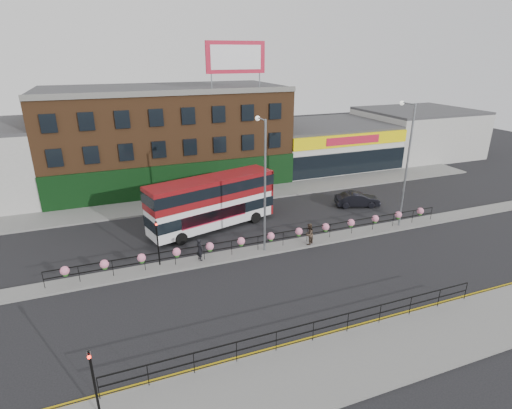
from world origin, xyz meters
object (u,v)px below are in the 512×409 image
object	(u,v)px
pedestrian_b	(309,234)
lamp_column_west	(264,175)
double_decker_bus	(212,198)
pedestrian_a	(200,250)
lamp_column_east	(406,155)
car	(357,199)

from	to	relation	value
pedestrian_b	lamp_column_west	distance (m)	5.94
double_decker_bus	lamp_column_west	world-z (taller)	lamp_column_west
pedestrian_b	lamp_column_west	bearing A→B (deg)	-43.17
lamp_column_west	double_decker_bus	bearing A→B (deg)	113.84
pedestrian_b	double_decker_bus	bearing A→B (deg)	-79.65
pedestrian_a	pedestrian_b	size ratio (longest dim) A/B	0.97
pedestrian_a	lamp_column_west	bearing A→B (deg)	-110.96
double_decker_bus	lamp_column_east	size ratio (longest dim) A/B	1.10
pedestrian_b	lamp_column_east	xyz separation A→B (m)	(8.70, 0.67, 5.08)
pedestrian_b	lamp_column_east	size ratio (longest dim) A/B	0.17
double_decker_bus	lamp_column_east	distance (m)	15.73
pedestrian_a	lamp_column_east	distance (m)	17.64
pedestrian_a	lamp_column_west	distance (m)	6.74
double_decker_bus	car	bearing A→B (deg)	-0.02
double_decker_bus	pedestrian_b	xyz separation A→B (m)	(5.79, -5.77, -1.69)
car	pedestrian_a	world-z (taller)	pedestrian_a
car	lamp_column_east	distance (m)	7.42
car	lamp_column_west	size ratio (longest dim) A/B	0.46
double_decker_bus	pedestrian_a	distance (m)	6.00
double_decker_bus	car	world-z (taller)	double_decker_bus
pedestrian_b	car	bearing A→B (deg)	-179.73
pedestrian_a	lamp_column_west	world-z (taller)	lamp_column_west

